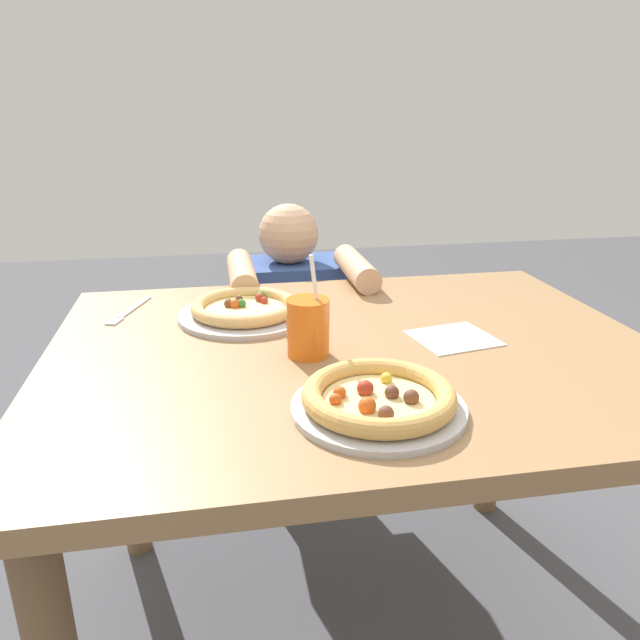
{
  "coord_description": "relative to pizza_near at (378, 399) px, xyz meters",
  "views": [
    {
      "loc": [
        -0.27,
        -1.1,
        1.21
      ],
      "look_at": [
        -0.06,
        0.08,
        0.78
      ],
      "focal_mm": 33.98,
      "sensor_mm": 36.0,
      "label": 1
    }
  ],
  "objects": [
    {
      "name": "ground_plane",
      "position": [
        0.03,
        0.27,
        -0.77
      ],
      "size": [
        8.0,
        8.0,
        0.0
      ],
      "primitive_type": "plane",
      "color": "#4C4C51"
    },
    {
      "name": "dining_table",
      "position": [
        0.03,
        0.27,
        -0.13
      ],
      "size": [
        1.22,
        0.95,
        0.75
      ],
      "color": "#936D47",
      "rests_on": "ground"
    },
    {
      "name": "pizza_near",
      "position": [
        0.0,
        0.0,
        0.0
      ],
      "size": [
        0.28,
        0.28,
        0.04
      ],
      "color": "#B7B7BC",
      "rests_on": "dining_table"
    },
    {
      "name": "pizza_far",
      "position": [
        -0.18,
        0.49,
        -0.0
      ],
      "size": [
        0.3,
        0.3,
        0.04
      ],
      "color": "#B7B7BC",
      "rests_on": "dining_table"
    },
    {
      "name": "drink_cup_colored",
      "position": [
        -0.07,
        0.25,
        0.04
      ],
      "size": [
        0.08,
        0.08,
        0.2
      ],
      "color": "orange",
      "rests_on": "dining_table"
    },
    {
      "name": "paper_napkin",
      "position": [
        0.24,
        0.28,
        -0.02
      ],
      "size": [
        0.18,
        0.17,
        0.0
      ],
      "primitive_type": "cube",
      "rotation": [
        0.0,
        0.0,
        0.19
      ],
      "color": "white",
      "rests_on": "dining_table"
    },
    {
      "name": "fork",
      "position": [
        -0.44,
        0.57,
        -0.02
      ],
      "size": [
        0.09,
        0.2,
        0.0
      ],
      "color": "silver",
      "rests_on": "dining_table"
    },
    {
      "name": "diner_seated",
      "position": [
        -0.01,
        0.96,
        -0.34
      ],
      "size": [
        0.38,
        0.51,
        0.93
      ],
      "color": "#333847",
      "rests_on": "ground"
    }
  ]
}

